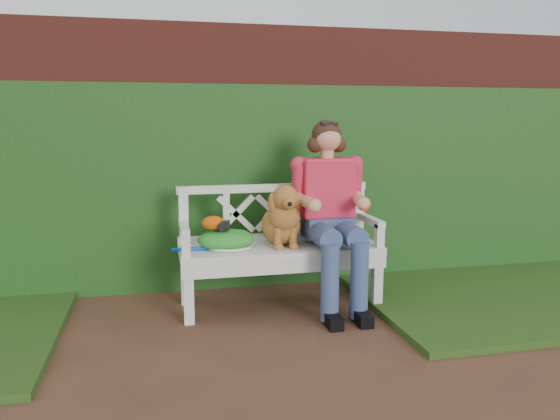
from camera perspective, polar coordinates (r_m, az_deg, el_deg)
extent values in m
plane|color=#472C20|center=(3.23, -3.86, -16.52)|extent=(60.00, 60.00, 0.00)
cube|color=maroon|center=(4.81, -7.53, 5.57)|extent=(10.00, 0.30, 2.20)
cube|color=#285B1F|center=(4.61, -7.21, 2.30)|extent=(10.00, 0.18, 1.70)
cube|color=#214018|center=(4.92, 23.38, -7.78)|extent=(2.60, 2.00, 0.05)
cube|color=black|center=(3.98, -6.11, -1.59)|extent=(0.13, 0.11, 0.07)
ellipsoid|color=#D64906|center=(3.98, -7.00, -1.35)|extent=(0.19, 0.16, 0.10)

